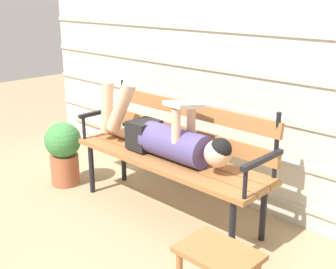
{
  "coord_description": "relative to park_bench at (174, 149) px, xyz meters",
  "views": [
    {
      "loc": [
        2.16,
        -2.15,
        1.65
      ],
      "look_at": [
        0.0,
        0.07,
        0.65
      ],
      "focal_mm": 46.84,
      "sensor_mm": 36.0,
      "label": 1
    }
  ],
  "objects": [
    {
      "name": "reclining_person",
      "position": [
        -0.08,
        -0.07,
        0.11
      ],
      "size": [
        1.77,
        0.27,
        0.56
      ],
      "color": "#514784"
    },
    {
      "name": "house_siding",
      "position": [
        -0.0,
        0.49,
        0.72
      ],
      "size": [
        4.39,
        0.08,
        2.47
      ],
      "color": "beige",
      "rests_on": "ground"
    },
    {
      "name": "potted_plant",
      "position": [
        -1.06,
        -0.31,
        -0.2
      ],
      "size": [
        0.32,
        0.32,
        0.58
      ],
      "color": "#AD5B3D",
      "rests_on": "ground"
    },
    {
      "name": "ground_plane",
      "position": [
        -0.0,
        -0.14,
        -0.52
      ],
      "size": [
        12.0,
        12.0,
        0.0
      ],
      "primitive_type": "plane",
      "color": "tan"
    },
    {
      "name": "footstool",
      "position": [
        0.97,
        -0.68,
        -0.22
      ],
      "size": [
        0.42,
        0.3,
        0.38
      ],
      "color": "#9E6638",
      "rests_on": "ground"
    },
    {
      "name": "park_bench",
      "position": [
        0.0,
        0.0,
        0.0
      ],
      "size": [
        1.69,
        0.48,
        0.92
      ],
      "color": "#9E6638",
      "rests_on": "ground"
    }
  ]
}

